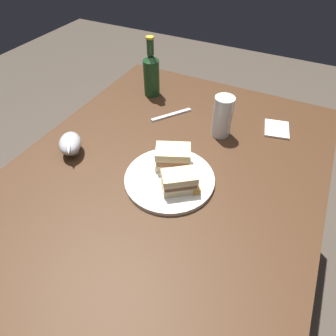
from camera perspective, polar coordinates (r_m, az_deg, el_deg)
ground_plane at (r=1.61m, az=-0.19°, el=-20.12°), size 6.00×6.00×0.00m
dining_table at (r=1.27m, az=-0.23°, el=-12.63°), size 1.28×0.99×0.77m
plate at (r=0.93m, az=0.30°, el=-2.12°), size 0.29×0.29×0.01m
sandwich_half_left at (r=0.87m, az=2.19°, el=-2.62°), size 0.11×0.12×0.06m
sandwich_half_right at (r=0.94m, az=0.97°, el=2.12°), size 0.11×0.13×0.07m
potato_wedge_front at (r=0.90m, az=4.24°, el=-3.40°), size 0.03×0.04×0.01m
potato_wedge_middle at (r=0.95m, az=2.47°, el=0.42°), size 0.04×0.03×0.02m
potato_wedge_back at (r=0.89m, az=5.32°, el=-3.85°), size 0.05×0.05×0.02m
potato_wedge_left_edge at (r=0.92m, az=3.65°, el=-1.87°), size 0.03×0.04×0.02m
potato_wedge_right_edge at (r=0.95m, az=2.85°, el=0.01°), size 0.04×0.04×0.02m
pint_glass at (r=1.10m, az=10.51°, el=9.43°), size 0.07×0.07×0.16m
gravy_boat at (r=1.06m, az=-18.60°, el=4.54°), size 0.14×0.13×0.07m
cider_bottle at (r=1.32m, az=-3.27°, el=17.98°), size 0.07×0.07×0.25m
napkin at (r=1.21m, az=20.49°, el=7.16°), size 0.13×0.11×0.01m
fork at (r=1.22m, az=0.65°, el=10.38°), size 0.15×0.12×0.01m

